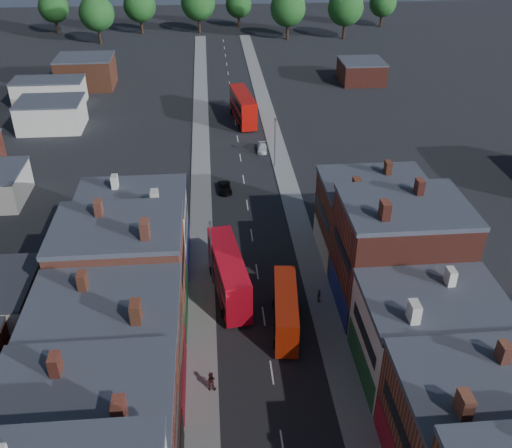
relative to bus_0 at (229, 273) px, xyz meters
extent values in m
cube|color=gray|center=(-3.08, 21.92, -2.74)|extent=(3.00, 200.00, 0.12)
cube|color=gray|center=(9.92, 21.92, -2.74)|extent=(3.00, 200.00, 0.12)
cylinder|color=slate|center=(-1.78, 1.92, 1.20)|extent=(0.16, 0.16, 8.00)
cube|color=slate|center=(-1.78, 1.92, 5.20)|extent=(0.25, 0.70, 0.25)
cylinder|color=slate|center=(8.62, 31.92, 1.20)|extent=(0.16, 0.16, 8.00)
cube|color=slate|center=(8.62, 31.92, 5.20)|extent=(0.25, 0.70, 0.25)
cube|color=red|center=(0.00, 0.00, -0.01)|extent=(4.35, 12.26, 4.80)
cube|color=black|center=(0.00, 0.00, -0.94)|extent=(4.28, 11.32, 0.98)
cube|color=black|center=(0.00, 0.00, 1.13)|extent=(4.28, 11.32, 0.98)
cylinder|color=black|center=(-0.82, -3.99, -2.25)|extent=(0.47, 1.13, 1.09)
cylinder|color=black|center=(1.88, -3.62, -2.25)|extent=(0.47, 1.13, 1.09)
cylinder|color=black|center=(-1.88, 3.62, -2.25)|extent=(0.47, 1.13, 1.09)
cylinder|color=black|center=(0.82, 3.99, -2.25)|extent=(0.47, 1.13, 1.09)
cube|color=#AA2009|center=(5.45, -5.92, -0.53)|extent=(3.16, 9.93, 3.90)
cube|color=black|center=(5.45, -5.92, -1.29)|extent=(3.14, 9.16, 0.80)
cube|color=black|center=(5.45, -5.92, 0.40)|extent=(3.14, 9.16, 0.80)
cylinder|color=black|center=(4.04, -8.92, -2.35)|extent=(0.35, 0.91, 0.89)
cylinder|color=black|center=(6.25, -9.14, -2.35)|extent=(0.35, 0.91, 0.89)
cylinder|color=black|center=(4.65, -2.71, -2.35)|extent=(0.35, 0.91, 0.89)
cylinder|color=black|center=(6.86, -2.92, -2.35)|extent=(0.35, 0.91, 0.89)
cube|color=#A60C07|center=(4.92, 52.41, 0.12)|extent=(4.47, 12.86, 5.04)
cube|color=black|center=(4.92, 52.41, -0.85)|extent=(4.40, 11.87, 1.03)
cube|color=black|center=(4.92, 52.41, 1.33)|extent=(4.40, 11.87, 1.03)
cylinder|color=black|center=(4.02, 48.22, -2.22)|extent=(0.49, 1.18, 1.15)
cylinder|color=black|center=(6.86, 48.59, -2.22)|extent=(0.49, 1.18, 1.15)
cylinder|color=black|center=(2.98, 56.22, -2.22)|extent=(0.49, 1.18, 1.15)
cylinder|color=black|center=(5.82, 56.59, -2.22)|extent=(0.49, 1.18, 1.15)
imported|color=black|center=(0.42, 24.33, -2.23)|extent=(2.13, 4.19, 1.13)
imported|color=white|center=(7.22, 38.28, -2.25)|extent=(1.83, 3.88, 1.10)
imported|color=#411A1B|center=(-2.24, -13.70, -1.70)|extent=(1.01, 0.64, 1.96)
imported|color=#5E5751|center=(9.58, -2.27, -1.90)|extent=(0.71, 1.00, 1.55)
camera|label=1|loc=(-1.26, -49.96, 36.40)|focal=40.00mm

